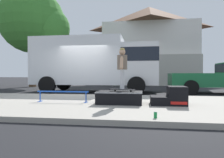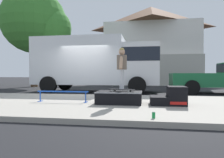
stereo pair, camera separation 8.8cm
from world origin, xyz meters
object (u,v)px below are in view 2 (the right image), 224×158
Objects in this scene: skateboard at (122,90)px; skater_kid at (122,65)px; skate_box at (119,97)px; kicker_ramp at (171,97)px; grind_rail at (63,93)px; street_tree_main at (37,23)px; box_truck at (97,62)px; soda_can at (154,115)px.

skater_kid reaches higher than skateboard.
skate_box is 1.36× the size of kicker_ramp.
skate_box is 0.80× the size of grind_rail.
kicker_ramp is 0.12× the size of street_tree_main.
box_truck is (-1.96, 5.40, 1.39)m from skate_box.
street_tree_main reaches higher than grind_rail.
grind_rail is (-1.83, 0.09, 0.07)m from skate_box.
box_truck is at bearing 111.41° from soda_can.
soda_can is (-0.56, -2.00, -0.16)m from kicker_ramp.
box_truck is at bearing 91.48° from grind_rail.
street_tree_main reaches higher than box_truck.
soda_can is at bearing -66.79° from skateboard.
kicker_ramp is at bearing 74.33° from soda_can.
skateboard is at bearing 12.98° from skate_box.
soda_can is 8.09m from box_truck.
skate_box is 0.17× the size of street_tree_main.
skateboard is at bearing -69.28° from box_truck.
skater_kid is at bearing 113.21° from soda_can.
soda_can is at bearing -36.99° from grind_rail.
skater_kid is 0.18× the size of box_truck.
kicker_ramp is at bearing -0.01° from skate_box.
skater_kid is at bearing -2.05° from grind_rail.
grind_rail is 2.10m from skater_kid.
box_truck is at bearing 122.64° from kicker_ramp.
skate_box is at bearing -50.75° from street_tree_main.
box_truck reaches higher than skater_kid.
soda_can is at bearing -68.59° from box_truck.
street_tree_main is (-8.91, 11.75, 5.03)m from soda_can.
box_truck is (-2.04, 5.38, 0.42)m from skater_kid.
street_tree_main is (-9.47, 9.76, 4.87)m from kicker_ramp.
skate_box is at bearing -167.02° from skateboard.
street_tree_main is at bearing 129.56° from skateboard.
skate_box is 0.24m from skateboard.
soda_can is 0.02× the size of street_tree_main.
skateboard is 0.12× the size of box_truck.
box_truck reaches higher than soda_can.
street_tree_main is (-7.97, 9.76, 4.90)m from skate_box.
soda_can is at bearing -52.83° from street_tree_main.
grind_rail is 2.09× the size of skateboard.
skateboard reaches higher than skate_box.
kicker_ramp is 14.44m from street_tree_main.
skater_kid is (-1.42, 0.02, 0.94)m from kicker_ramp.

